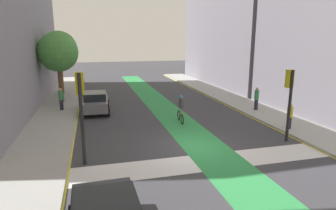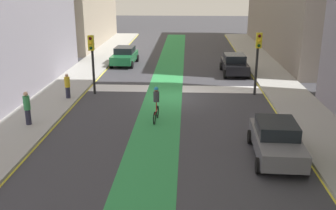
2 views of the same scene
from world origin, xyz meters
The scene contains 16 objects.
ground_plane centered at (0.00, 0.00, 0.00)m, with size 120.00×120.00×0.00m, color #38383D.
bike_lane_paint centered at (0.67, 0.00, 0.00)m, with size 2.40×60.00×0.01m, color #2D8C47.
crosswalk_band centered at (0.00, -2.00, 0.00)m, with size 12.00×1.80×0.01m, color silver.
sidewalk_left centered at (-7.50, 0.00, 0.07)m, with size 3.00×60.00×0.15m, color #9E9E99.
curb_stripe_left centered at (-6.00, 0.00, 0.01)m, with size 0.16×60.00×0.01m, color yellow.
sidewalk_right centered at (7.50, 0.00, 0.07)m, with size 3.00×60.00×0.15m, color #9E9E99.
curb_stripe_right centered at (6.00, 0.00, 0.01)m, with size 0.16×60.00×0.01m, color yellow.
traffic_signal_near_right centered at (5.29, -0.41, 2.74)m, with size 0.35×0.52×3.88m.
traffic_signal_near_left centered at (-5.32, -0.67, 2.87)m, with size 0.35×0.52×4.08m.
car_grey_left_far centered at (-4.65, 8.75, 0.80)m, with size 2.17×4.27×1.57m.
cyclist_in_lane centered at (0.78, 4.41, 0.97)m, with size 0.32×1.73×1.86m.
pedestrian_sidewalk_right_a centered at (7.25, 5.74, 1.04)m, with size 0.34×0.34×1.74m.
pedestrian_sidewalk_left_a centered at (-7.19, 9.56, 1.00)m, with size 0.34×0.34×1.67m.
pedestrian_sidewalk_right_b centered at (6.60, 1.02, 0.93)m, with size 0.34×0.34×1.55m.
street_tree_near centered at (-7.76, 16.83, 4.52)m, with size 3.43×3.43×6.12m.
street_tree_far centered at (-7.44, 12.60, 4.38)m, with size 3.30×3.30×5.91m.
Camera 1 is at (-4.76, -13.23, 5.43)m, focal length 30.64 mm.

